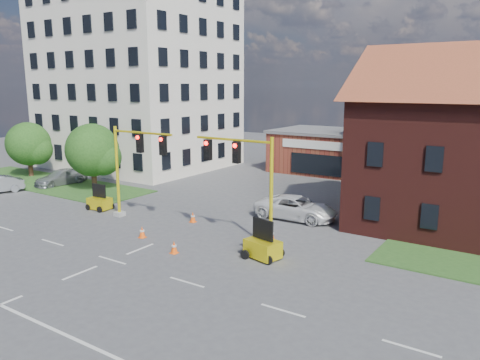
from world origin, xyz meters
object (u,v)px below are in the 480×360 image
at_px(pickup_white, 296,208).
at_px(trailer_east, 263,247).
at_px(signal_mast_west, 134,162).
at_px(trailer_west, 100,202).
at_px(signal_mast_east, 246,176).

bearing_deg(pickup_white, trailer_east, -169.24).
distance_m(signal_mast_west, trailer_west, 5.32).
height_order(signal_mast_east, trailer_west, signal_mast_east).
bearing_deg(trailer_west, trailer_east, -11.20).
bearing_deg(trailer_east, signal_mast_west, -174.16).
xyz_separation_m(signal_mast_east, pickup_white, (0.14, 6.11, -3.15)).
height_order(signal_mast_west, pickup_white, signal_mast_west).
bearing_deg(trailer_west, pickup_white, 19.73).
bearing_deg(trailer_east, trailer_west, -173.49).
xyz_separation_m(trailer_east, pickup_white, (-1.87, 7.57, 0.14)).
height_order(signal_mast_east, pickup_white, signal_mast_east).
bearing_deg(signal_mast_west, trailer_east, -7.76).
bearing_deg(signal_mast_west, trailer_west, 174.65).
distance_m(signal_mast_west, signal_mast_east, 8.71).
relative_size(signal_mast_east, trailer_west, 3.43).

